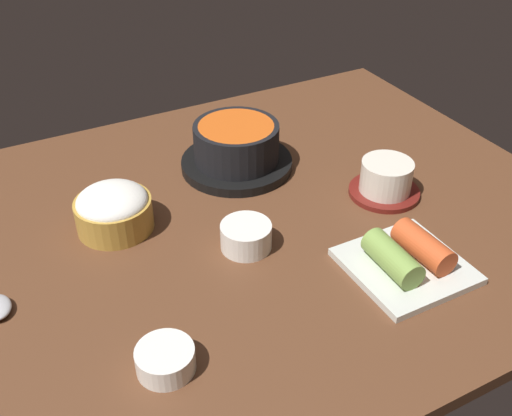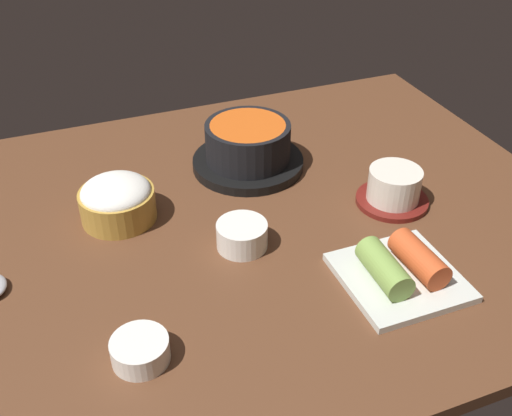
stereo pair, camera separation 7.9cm
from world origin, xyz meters
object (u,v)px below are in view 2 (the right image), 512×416
object	(u,v)px
rice_bowl	(117,200)
kimchi_plate	(400,270)
stone_pot	(248,147)
side_bowl_near	(140,350)
tea_cup_with_saucer	(394,188)
banchan_cup_center	(242,235)

from	to	relation	value
rice_bowl	kimchi_plate	size ratio (longest dim) A/B	0.75
stone_pot	side_bowl_near	distance (cm)	42.18
stone_pot	rice_bowl	size ratio (longest dim) A/B	1.68
side_bowl_near	kimchi_plate	bearing A→B (deg)	1.33
rice_bowl	kimchi_plate	world-z (taller)	rice_bowl
rice_bowl	kimchi_plate	bearing A→B (deg)	-40.78
kimchi_plate	rice_bowl	bearing A→B (deg)	139.22
stone_pot	tea_cup_with_saucer	size ratio (longest dim) A/B	1.67
rice_bowl	stone_pot	bearing A→B (deg)	16.41
kimchi_plate	side_bowl_near	bearing A→B (deg)	-178.67
rice_bowl	side_bowl_near	bearing A→B (deg)	-95.94
banchan_cup_center	kimchi_plate	world-z (taller)	kimchi_plate
stone_pot	tea_cup_with_saucer	distance (cm)	24.14
banchan_cup_center	kimchi_plate	distance (cm)	21.26
stone_pot	rice_bowl	xyz separation A→B (cm)	(-22.45, -6.61, -0.43)
banchan_cup_center	kimchi_plate	size ratio (longest dim) A/B	0.48
kimchi_plate	side_bowl_near	size ratio (longest dim) A/B	2.23
stone_pot	rice_bowl	distance (cm)	23.40
kimchi_plate	tea_cup_with_saucer	bearing A→B (deg)	61.26
rice_bowl	side_bowl_near	world-z (taller)	rice_bowl
stone_pot	side_bowl_near	bearing A→B (deg)	-126.85
rice_bowl	side_bowl_near	distance (cm)	27.30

